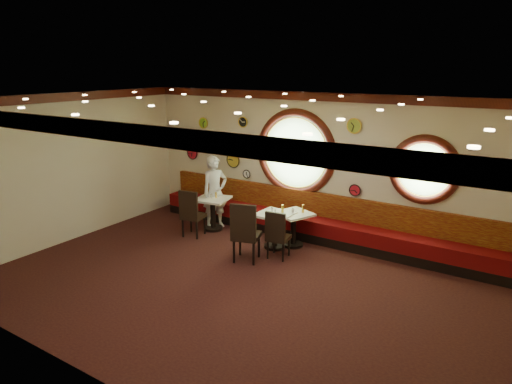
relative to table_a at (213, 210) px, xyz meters
name	(u,v)px	position (x,y,z in m)	size (l,w,h in m)	color
floor	(244,287)	(2.23, -2.02, -0.49)	(9.00, 6.00, 0.00)	black
ceiling	(242,101)	(2.23, -2.02, 2.71)	(9.00, 6.00, 0.02)	#B69133
wall_back	(320,167)	(2.23, 0.98, 1.11)	(9.00, 0.02, 3.20)	beige
wall_front	(93,263)	(2.23, -5.02, 1.11)	(9.00, 0.02, 3.20)	beige
wall_left	(72,168)	(-2.27, -2.02, 1.11)	(0.02, 6.00, 3.20)	beige
molding_back	(321,97)	(2.23, 0.93, 2.62)	(9.00, 0.10, 0.18)	#3D110B
molding_front	(83,128)	(2.23, -4.97, 2.62)	(9.00, 0.10, 0.18)	#3D110B
molding_left	(65,97)	(-2.22, -2.02, 2.62)	(0.10, 6.00, 0.18)	#3D110B
banquette_base	(312,235)	(2.23, 0.70, -0.39)	(8.00, 0.55, 0.20)	black
banquette_seat	(312,224)	(2.23, 0.70, -0.14)	(8.00, 0.55, 0.30)	#58070A
banquette_back	(317,204)	(2.23, 0.92, 0.26)	(8.00, 0.10, 0.55)	#5F0C07
porthole_left_glass	(296,153)	(1.63, 0.98, 1.36)	(1.66, 1.66, 0.02)	#89B66D
porthole_left_frame	(295,153)	(1.63, 0.96, 1.36)	(1.98, 1.98, 0.18)	#3D110B
porthole_left_ring	(295,153)	(1.63, 0.93, 1.36)	(1.61, 1.61, 0.03)	yellow
porthole_right_glass	(424,170)	(4.43, 0.98, 1.31)	(1.10, 1.10, 0.02)	#89B66D
porthole_right_frame	(424,170)	(4.43, 0.96, 1.31)	(1.38, 1.38, 0.18)	#3D110B
porthole_right_ring	(424,170)	(4.43, 0.93, 1.31)	(1.09, 1.09, 0.03)	yellow
wall_clock_0	(354,126)	(2.98, 0.94, 2.06)	(0.30, 0.30, 0.03)	#9FBD3B
wall_clock_1	(355,190)	(3.08, 0.94, 0.71)	(0.24, 0.24, 0.03)	red
wall_clock_2	(193,153)	(-1.37, 0.94, 1.06)	(0.32, 0.32, 0.03)	red
wall_clock_3	(381,158)	(3.58, 0.94, 1.46)	(0.22, 0.22, 0.03)	gold
wall_clock_4	(233,160)	(-0.07, 0.94, 1.01)	(0.36, 0.36, 0.03)	gold
wall_clock_5	(204,123)	(-0.97, 0.94, 1.86)	(0.26, 0.26, 0.03)	#81CB28
wall_clock_6	(243,122)	(0.23, 0.94, 1.96)	(0.24, 0.24, 0.03)	black
wall_clock_7	(247,174)	(0.33, 0.94, 0.71)	(0.20, 0.20, 0.03)	white
table_a	(213,210)	(0.00, 0.00, 0.00)	(0.83, 0.83, 0.77)	black
table_b	(275,226)	(1.78, -0.18, -0.01)	(0.72, 0.72, 0.77)	black
table_c	(293,225)	(2.07, 0.12, -0.02)	(0.90, 0.90, 0.75)	black
chair_a	(191,211)	(-0.11, -0.65, 0.13)	(0.53, 0.53, 0.68)	black
chair_b	(245,229)	(1.67, -1.14, 0.21)	(0.64, 0.64, 0.75)	black
chair_c	(277,232)	(2.11, -0.66, 0.08)	(0.47, 0.47, 0.62)	black
condiment_a_salt	(210,196)	(-0.06, -0.01, 0.33)	(0.03, 0.03, 0.09)	silver
condiment_b_salt	(272,209)	(1.69, -0.13, 0.33)	(0.04, 0.04, 0.11)	silver
condiment_c_salt	(292,210)	(2.03, 0.12, 0.32)	(0.04, 0.04, 0.11)	silver
condiment_a_pepper	(212,196)	(-0.01, -0.02, 0.34)	(0.04, 0.04, 0.10)	silver
condiment_b_pepper	(275,212)	(1.81, -0.21, 0.32)	(0.03, 0.03, 0.09)	#BCBCC0
condiment_c_pepper	(293,211)	(2.07, 0.09, 0.31)	(0.04, 0.04, 0.10)	silver
condiment_a_bottle	(216,195)	(0.07, 0.04, 0.35)	(0.04, 0.04, 0.14)	gold
condiment_b_bottle	(283,209)	(1.89, -0.06, 0.36)	(0.05, 0.05, 0.17)	gold
condiment_c_bottle	(303,209)	(2.22, 0.24, 0.34)	(0.05, 0.05, 0.17)	gold
waiter	(215,192)	(-0.07, 0.18, 0.37)	(0.63, 0.41, 1.72)	white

